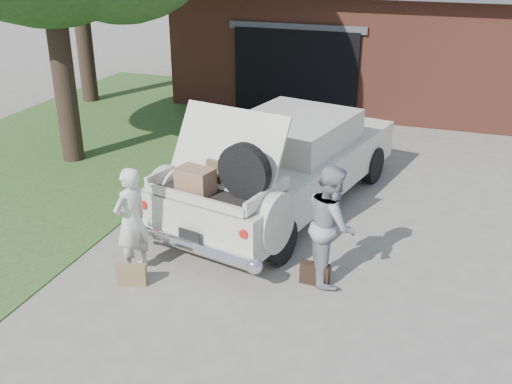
% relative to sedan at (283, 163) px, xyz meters
% --- Properties ---
extents(ground, '(90.00, 90.00, 0.00)m').
position_rel_sedan_xyz_m(ground, '(0.19, -2.58, -0.79)').
color(ground, gray).
rests_on(ground, ground).
extents(grass_strip, '(6.00, 16.00, 0.02)m').
position_rel_sedan_xyz_m(grass_strip, '(-5.31, 0.42, -0.78)').
color(grass_strip, '#2D4C1E').
rests_on(grass_strip, ground).
extents(house, '(12.80, 7.80, 3.30)m').
position_rel_sedan_xyz_m(house, '(1.17, 8.89, 0.88)').
color(house, brown).
rests_on(house, ground).
extents(sedan, '(3.19, 5.70, 2.09)m').
position_rel_sedan_xyz_m(sedan, '(0.00, 0.00, 0.00)').
color(sedan, beige).
rests_on(sedan, ground).
extents(woman_left, '(0.52, 0.65, 1.55)m').
position_rel_sedan_xyz_m(woman_left, '(-1.35, -2.77, -0.02)').
color(woman_left, beige).
rests_on(woman_left, ground).
extents(woman_right, '(0.88, 0.98, 1.66)m').
position_rel_sedan_xyz_m(woman_right, '(1.30, -2.09, 0.04)').
color(woman_right, gray).
rests_on(woman_right, ground).
extents(suitcase_left, '(0.41, 0.25, 0.31)m').
position_rel_sedan_xyz_m(suitcase_left, '(-1.19, -3.14, -0.64)').
color(suitcase_left, olive).
rests_on(suitcase_left, ground).
extents(suitcase_right, '(0.41, 0.14, 0.31)m').
position_rel_sedan_xyz_m(suitcase_right, '(1.15, -2.30, -0.64)').
color(suitcase_right, black).
rests_on(suitcase_right, ground).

